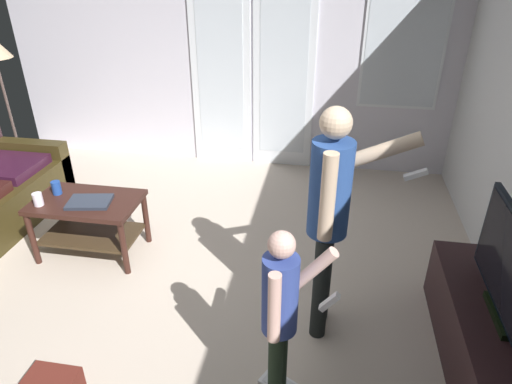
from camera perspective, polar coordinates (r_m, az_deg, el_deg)
The scene contains 10 objects.
ground_plane at distance 3.60m, azimuth -12.72°, elevation -13.35°, with size 5.20×5.40×0.02m, color beige.
wall_back_with_doors at distance 5.34m, azimuth -2.55°, elevation 16.79°, with size 5.20×0.09×2.62m.
coffee_table at distance 4.06m, azimuth -20.28°, elevation -2.72°, with size 0.87×0.53×0.52m.
tv_stand at distance 3.22m, azimuth 27.24°, elevation -16.78°, with size 0.47×1.54×0.45m.
flat_screen_tv at distance 2.90m, azimuth 29.52°, elevation -9.03°, with size 0.08×1.07×0.62m.
person_adult at distance 2.79m, azimuth 9.41°, elevation -1.94°, with size 0.70×0.43×1.59m.
person_child at distance 2.41m, azimuth 3.18°, elevation -14.57°, with size 0.40×0.32×1.18m.
laptop_closed at distance 3.92m, azimuth -20.18°, elevation -1.17°, with size 0.34×0.24×0.03m, color #2A3140.
cup_near_edge at distance 4.03m, azimuth -25.72°, elevation -0.84°, with size 0.08×0.08×0.11m, color white.
cup_by_laptop at distance 4.15m, azimuth -23.79°, elevation 0.49°, with size 0.08×0.08×0.11m, color #20469C.
Camera 1 is at (1.20, -2.45, 2.34)m, focal length 31.84 mm.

